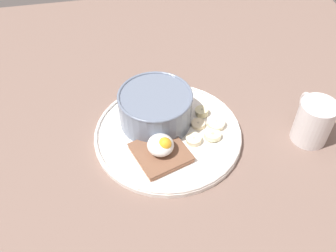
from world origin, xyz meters
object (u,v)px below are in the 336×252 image
Objects in this scene: coffee_mug at (313,121)px; banana_slice_left at (198,124)px; oatmeal_bowl at (155,108)px; banana_slice_front at (215,122)px; banana_slice_inner at (194,140)px; poached_egg at (161,145)px; toast_slice at (161,152)px; banana_slice_right at (213,135)px; banana_slice_back at (202,112)px.

banana_slice_left is at bearing -106.81° from coffee_mug.
oatmeal_bowl is 3.29× the size of banana_slice_front.
oatmeal_bowl is at bearing -139.52° from banana_slice_inner.
banana_slice_front is (-5.81, 12.20, -2.15)cm from poached_egg.
toast_slice reaches higher than banana_slice_left.
toast_slice is 13.57cm from banana_slice_front.
coffee_mug is at bearing 89.42° from toast_slice.
toast_slice is 1.13× the size of coffee_mug.
coffee_mug reaches higher than oatmeal_bowl.
oatmeal_bowl is 9.69cm from toast_slice.
banana_slice_front reaches higher than toast_slice.
banana_slice_right is (3.56, 2.00, 0.12)cm from banana_slice_left.
poached_egg reaches higher than banana_slice_left.
banana_slice_right is at bearing 29.35° from banana_slice_left.
banana_slice_right is at bearing 56.23° from oatmeal_bowl.
banana_slice_back is 0.37× the size of coffee_mug.
coffee_mug is at bearing 89.63° from poached_egg.
poached_egg reaches higher than toast_slice.
oatmeal_bowl reaches higher than poached_egg.
banana_slice_back is (-3.09, 1.55, 0.28)cm from banana_slice_left.
oatmeal_bowl is 10.05cm from banana_slice_back.
toast_slice and banana_slice_inner have the same top height.
banana_slice_back is at bearing 131.41° from toast_slice.
oatmeal_bowl is at bearing -108.18° from coffee_mug.
banana_slice_left is 0.81× the size of banana_slice_right.
oatmeal_bowl is 9.94cm from banana_slice_inner.
banana_slice_inner is (-2.01, 6.88, -0.07)cm from toast_slice.
coffee_mug is (6.00, 17.53, 2.81)cm from banana_slice_front.
toast_slice is at bearing -65.15° from banana_slice_front.
banana_slice_front is at bearing 114.85° from toast_slice.
oatmeal_bowl is 9.41cm from poached_egg.
banana_slice_right is 3.98cm from banana_slice_inner.
banana_slice_back reaches higher than toast_slice.
banana_slice_back is 1.25× the size of banana_slice_inner.
banana_slice_left is 22.19cm from coffee_mug.
coffee_mug reaches higher than banana_slice_back.
banana_slice_front reaches higher than banana_slice_right.
poached_egg is 7.48cm from banana_slice_inner.
banana_slice_left is at bearing 125.27° from poached_egg.
coffee_mug is (2.31, 22.97, 3.02)cm from banana_slice_inner.
oatmeal_bowl reaches higher than banana_slice_right.
banana_slice_back is at bearing -115.87° from coffee_mug.
banana_slice_front is 1.16× the size of banana_slice_back.
banana_slice_inner is at bearing -26.11° from banana_slice_back.
banana_slice_front is 3.95cm from banana_slice_back.
coffee_mug is (0.30, 29.84, 2.95)cm from toast_slice.
toast_slice is at bearing -48.59° from banana_slice_back.
banana_slice_front is at bearing 115.46° from poached_egg.
coffee_mug is (0.19, 29.73, 0.66)cm from poached_egg.
banana_slice_left is at bearing 154.28° from banana_slice_inner.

